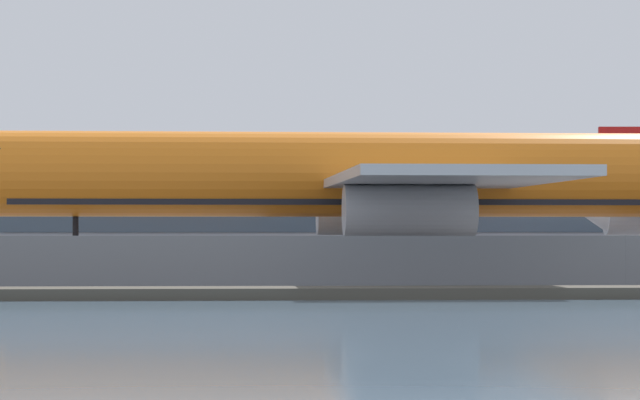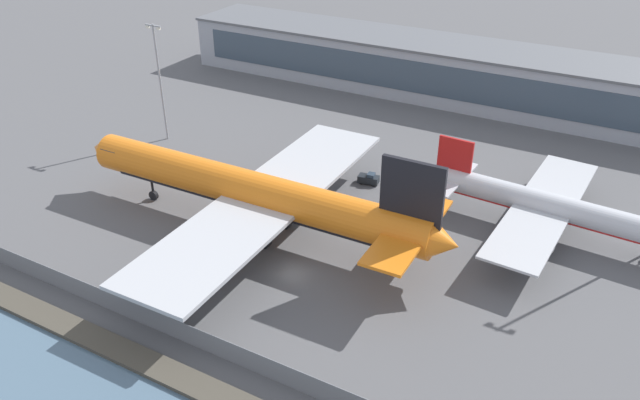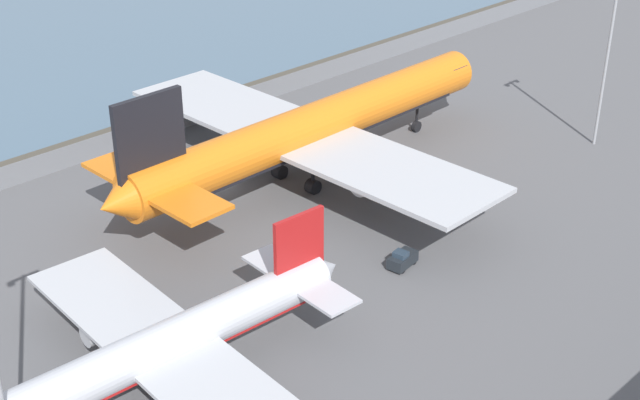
{
  "view_description": "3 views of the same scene",
  "coord_description": "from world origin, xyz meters",
  "px_view_note": "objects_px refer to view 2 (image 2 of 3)",
  "views": [
    {
      "loc": [
        -18.49,
        -85.6,
        3.03
      ],
      "look_at": [
        -12.86,
        8.2,
        4.8
      ],
      "focal_mm": 85.0,
      "sensor_mm": 36.0,
      "label": 1
    },
    {
      "loc": [
        33.19,
        -53.03,
        46.83
      ],
      "look_at": [
        -0.94,
        8.86,
        5.85
      ],
      "focal_mm": 35.0,
      "sensor_mm": 36.0,
      "label": 2
    },
    {
      "loc": [
        54.77,
        72.11,
        45.19
      ],
      "look_at": [
        0.55,
        16.98,
        4.65
      ],
      "focal_mm": 50.0,
      "sensor_mm": 36.0,
      "label": 3
    }
  ],
  "objects_px": {
    "cargo_jet_orange": "(257,193)",
    "apron_light_mast_apron_east": "(160,77)",
    "passenger_jet_silver": "(553,207)",
    "baggage_tug": "(369,179)"
  },
  "relations": [
    {
      "from": "cargo_jet_orange",
      "to": "apron_light_mast_apron_east",
      "type": "height_order",
      "value": "apron_light_mast_apron_east"
    },
    {
      "from": "passenger_jet_silver",
      "to": "apron_light_mast_apron_east",
      "type": "height_order",
      "value": "apron_light_mast_apron_east"
    },
    {
      "from": "cargo_jet_orange",
      "to": "passenger_jet_silver",
      "type": "relative_size",
      "value": 1.5
    },
    {
      "from": "passenger_jet_silver",
      "to": "baggage_tug",
      "type": "bearing_deg",
      "value": 177.76
    },
    {
      "from": "cargo_jet_orange",
      "to": "passenger_jet_silver",
      "type": "height_order",
      "value": "cargo_jet_orange"
    },
    {
      "from": "baggage_tug",
      "to": "apron_light_mast_apron_east",
      "type": "distance_m",
      "value": 40.44
    },
    {
      "from": "passenger_jet_silver",
      "to": "baggage_tug",
      "type": "distance_m",
      "value": 27.75
    },
    {
      "from": "baggage_tug",
      "to": "apron_light_mast_apron_east",
      "type": "xyz_separation_m",
      "value": [
        -38.93,
        -2.17,
        10.75
      ]
    },
    {
      "from": "cargo_jet_orange",
      "to": "apron_light_mast_apron_east",
      "type": "relative_size",
      "value": 2.78
    },
    {
      "from": "cargo_jet_orange",
      "to": "baggage_tug",
      "type": "height_order",
      "value": "cargo_jet_orange"
    }
  ]
}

